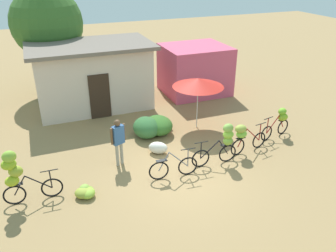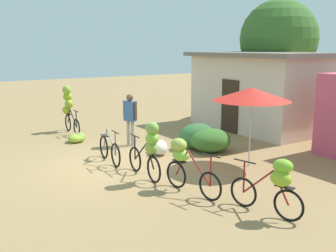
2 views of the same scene
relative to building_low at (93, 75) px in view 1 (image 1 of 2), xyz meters
The scene contains 15 objects.
ground_plane 7.35m from the building_low, 77.95° to the right, with size 60.00×60.00×0.00m, color #99794D.
building_low is the anchor object (origin of this frame).
shop_pink 5.28m from the building_low, ahead, with size 3.20×2.80×2.44m, color #D24D6E.
tree_behind_building 3.72m from the building_low, 119.89° to the left, with size 3.50×3.50×5.31m.
hedge_bush_front_left 4.31m from the building_low, 71.95° to the right, with size 1.02×1.21×0.81m, color #336734.
hedge_bush_front_right 4.42m from the building_low, 64.61° to the right, with size 1.16×1.34×0.72m, color #366B27.
market_umbrella 5.28m from the building_low, 47.55° to the right, with size 2.08×2.08×2.15m.
bicycle_leftmost 7.41m from the building_low, 117.10° to the right, with size 1.67×0.44×1.76m.
bicycle_near_pile 7.18m from the building_low, 80.00° to the right, with size 1.64×0.21×0.99m.
bicycle_center_loaded 7.50m from the building_low, 65.20° to the right, with size 1.68×0.34×1.48m.
bicycle_by_shop 7.73m from the building_low, 57.26° to the right, with size 1.66×0.44×1.19m.
bicycle_rightmost 8.56m from the building_low, 43.04° to the right, with size 1.57×0.53×1.16m.
banana_pile_on_ground 7.25m from the building_low, 102.97° to the right, with size 0.73×0.73×0.31m.
produce_sack 5.65m from the building_low, 76.45° to the right, with size 0.70×0.44×0.44m, color silver.
person_vendor 5.61m from the building_low, 92.08° to the right, with size 0.55×0.33×1.70m.
Camera 1 is at (-3.87, -8.62, 6.46)m, focal length 36.87 mm.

